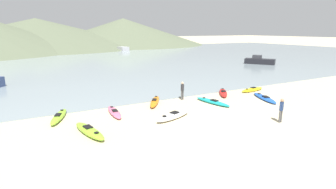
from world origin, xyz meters
TOP-DOWN VIEW (x-y plane):
  - ground_plane at (0.00, 0.00)m, footprint 400.00×400.00m
  - bay_water at (0.00, 45.72)m, footprint 160.00×70.00m
  - far_hill_midright at (-6.00, 94.38)m, footprint 78.25×78.25m
  - far_hill_right at (24.43, 92.78)m, footprint 61.99×61.99m
  - kayak_on_sand_0 at (-7.48, 6.32)m, footprint 1.38×3.36m
  - kayak_on_sand_1 at (-5.20, 9.14)m, footprint 0.86×3.12m
  - kayak_on_sand_2 at (2.38, 8.03)m, footprint 1.23×3.42m
  - kayak_on_sand_3 at (-1.65, 10.12)m, footprint 2.23×3.04m
  - kayak_on_sand_4 at (6.96, 6.99)m, footprint 1.95×3.58m
  - kayak_on_sand_5 at (-2.13, 6.37)m, footprint 3.02×1.69m
  - kayak_on_sand_6 at (8.26, 9.61)m, footprint 2.86×0.91m
  - kayak_on_sand_7 at (5.04, 9.95)m, footprint 2.35×2.92m
  - kayak_on_sand_8 at (-8.68, 9.83)m, footprint 1.67×3.25m
  - person_near_foreground at (3.40, 2.57)m, footprint 0.31×0.26m
  - person_near_waterline at (0.88, 10.14)m, footprint 0.31×0.23m
  - moored_boat_0 at (13.49, 61.72)m, footprint 2.57×3.52m
  - moored_boat_2 at (24.22, 23.59)m, footprint 4.08×4.90m

SIDE VIEW (x-z plane):
  - ground_plane at x=0.00m, z-range 0.00..0.00m
  - bay_water at x=0.00m, z-range 0.00..0.06m
  - kayak_on_sand_4 at x=6.96m, z-range -0.02..0.27m
  - kayak_on_sand_1 at x=-5.20m, z-range -0.02..0.29m
  - kayak_on_sand_2 at x=2.38m, z-range -0.02..0.30m
  - kayak_on_sand_6 at x=8.26m, z-range -0.02..0.34m
  - kayak_on_sand_7 at x=5.04m, z-range -0.02..0.34m
  - kayak_on_sand_8 at x=-8.68m, z-range -0.02..0.35m
  - kayak_on_sand_0 at x=-7.48m, z-range -0.02..0.38m
  - kayak_on_sand_3 at x=-1.65m, z-range -0.02..0.38m
  - kayak_on_sand_5 at x=-2.13m, z-range -0.02..0.39m
  - moored_boat_2 at x=24.22m, z-range -0.16..1.30m
  - moored_boat_0 at x=13.49m, z-range 0.06..1.13m
  - person_near_waterline at x=0.88m, z-range 0.11..1.62m
  - person_near_foreground at x=3.40m, z-range 0.11..1.64m
  - far_hill_midright at x=-6.00m, z-range 0.00..9.47m
  - far_hill_right at x=24.43m, z-range 0.00..9.95m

